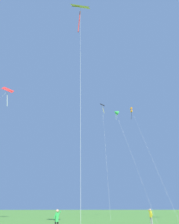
# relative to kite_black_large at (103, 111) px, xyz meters

# --- Properties ---
(kite_black_large) EXTENTS (1.08, 5.62, 22.42)m
(kite_black_large) POSITION_rel_kite_black_large_xyz_m (0.00, 0.00, 0.00)
(kite_black_large) COLOR black
(kite_black_large) RESTS_ON ground_plane
(kite_yellow_diamond) EXTENTS (2.35, 6.97, 22.93)m
(kite_yellow_diamond) POSITION_rel_kite_black_large_xyz_m (-6.26, -22.64, 0.64)
(kite_yellow_diamond) COLOR yellow
(kite_yellow_diamond) RESTS_ON ground_plane
(kite_red_high) EXTENTS (4.05, 12.03, 20.42)m
(kite_red_high) POSITION_rel_kite_black_large_xyz_m (-17.63, -7.93, -1.63)
(kite_red_high) COLOR red
(kite_red_high) RESTS_ON ground_plane
(kite_orange_box) EXTENTS (1.55, 9.60, 20.40)m
(kite_orange_box) POSITION_rel_kite_black_large_xyz_m (5.63, -2.20, -0.87)
(kite_orange_box) COLOR orange
(kite_orange_box) RESTS_ON ground_plane
(kite_green_small) EXTENTS (2.02, 12.58, 21.68)m
(kite_green_small) POSITION_rel_kite_black_large_xyz_m (3.32, 1.75, 0.65)
(kite_green_small) COLOR green
(kite_green_small) RESTS_ON ground_plane
(person_far_back) EXTENTS (0.50, 0.22, 1.54)m
(person_far_back) POSITION_rel_kite_black_large_xyz_m (-7.39, -21.69, -19.38)
(person_far_back) COLOR black
(person_far_back) RESTS_ON ground_plane
(person_child_small) EXTENTS (0.30, 0.47, 1.55)m
(person_child_small) POSITION_rel_kite_black_large_xyz_m (1.75, -15.63, -19.37)
(person_child_small) COLOR gray
(person_child_small) RESTS_ON ground_plane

